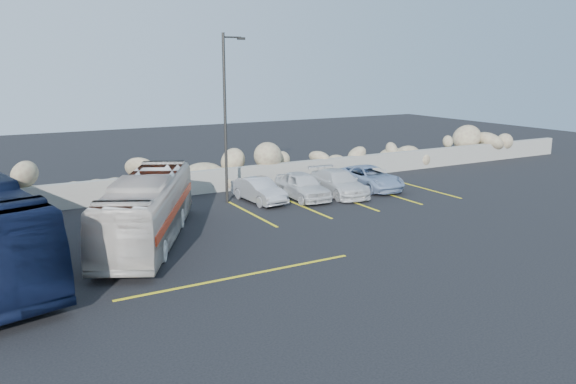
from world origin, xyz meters
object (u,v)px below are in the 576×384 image
car_b (259,190)px  lamppost (226,114)px  vintage_bus (147,209)px  car_a (302,186)px  car_c (339,183)px  car_d (370,178)px

car_b → lamppost: bearing=148.6°
lamppost → vintage_bus: size_ratio=0.88×
car_a → car_c: size_ratio=0.91×
car_b → car_d: (6.57, -0.20, 0.03)m
vintage_bus → car_c: vintage_bus is taller
vintage_bus → car_c: bearing=42.4°
vintage_bus → car_c: size_ratio=2.11×
vintage_bus → car_b: size_ratio=2.55×
lamppost → car_b: bearing=-26.5°
vintage_bus → car_b: vintage_bus is taller
car_a → car_d: 4.37m
vintage_bus → car_b: (6.43, 3.58, -0.68)m
car_b → car_c: (4.28, -0.60, 0.04)m
car_b → car_d: car_d is taller
car_b → car_c: bearing=-12.9°
car_d → car_c: bearing=-169.6°
car_b → car_d: 6.57m
car_b → car_c: 4.32m
car_b → car_d: size_ratio=0.81×
car_a → car_d: size_ratio=0.89×
vintage_bus → car_d: (13.01, 3.38, -0.65)m
vintage_bus → car_d: vintage_bus is taller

